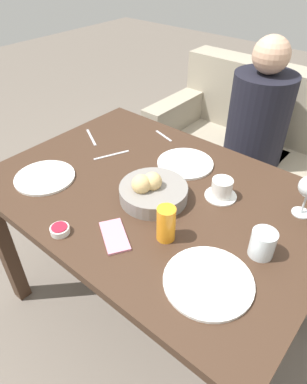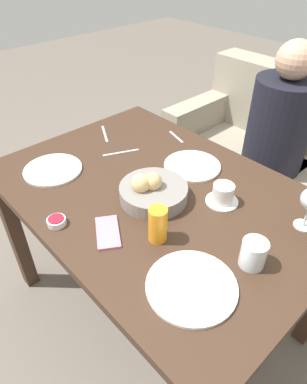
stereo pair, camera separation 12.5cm
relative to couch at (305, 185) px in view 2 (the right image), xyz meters
name	(u,v)px [view 2 (the right image)]	position (x,y,z in m)	size (l,w,h in m)	color
ground_plane	(156,306)	(-0.15, -1.09, -0.32)	(10.00, 10.00, 0.00)	#6B6056
dining_table	(157,211)	(-0.15, -1.09, 0.34)	(1.28, 0.90, 0.76)	#3D281C
couch	(305,185)	(0.00, 0.00, 0.00)	(1.71, 0.70, 0.89)	#9E937F
seated_person	(271,159)	(-0.18, -0.15, 0.16)	(0.34, 0.44, 1.15)	#23232D
bread_basket	(152,191)	(-0.13, -1.14, 0.48)	(0.25, 0.25, 0.11)	gray
plate_near_left	(53,170)	(-0.54, -1.32, 0.45)	(0.24, 0.24, 0.01)	white
plate_near_right	(192,286)	(0.24, -1.32, 0.45)	(0.26, 0.26, 0.01)	white
plate_far_center	(192,166)	(-0.17, -0.87, 0.45)	(0.24, 0.24, 0.01)	white
juice_glass	(158,224)	(0.03, -1.26, 0.50)	(0.06, 0.06, 0.12)	orange
water_tumbler	(253,253)	(0.30, -1.13, 0.49)	(0.08, 0.08, 0.09)	silver
coffee_cup	(223,195)	(0.06, -0.96, 0.47)	(0.12, 0.12, 0.08)	white
jam_bowl_berry	(56,221)	(-0.25, -1.47, 0.45)	(0.06, 0.06, 0.03)	white
fork_silver	(105,134)	(-0.65, -0.97, 0.44)	(0.15, 0.09, 0.00)	#B7B7BC
knife_silver	(121,153)	(-0.47, -1.02, 0.44)	(0.08, 0.15, 0.00)	#B7B7BC
spoon_coffee	(176,137)	(-0.40, -0.74, 0.44)	(0.12, 0.04, 0.00)	#B7B7BC
cell_phone	(108,232)	(-0.10, -1.37, 0.44)	(0.17, 0.14, 0.01)	pink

